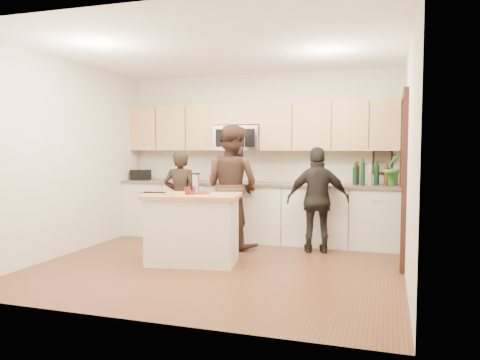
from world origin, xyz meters
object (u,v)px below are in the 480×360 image
(woman_left, at_px, (181,197))
(woman_center, at_px, (232,186))
(toaster, at_px, (141,175))
(island, at_px, (193,228))
(woman_right, at_px, (318,200))

(woman_left, distance_m, woman_center, 0.87)
(woman_left, xyz_separation_m, woman_center, (0.85, -0.01, 0.19))
(toaster, xyz_separation_m, woman_center, (1.85, -0.55, -0.11))
(toaster, bearing_deg, island, -44.48)
(woman_right, bearing_deg, toaster, -22.91)
(toaster, distance_m, woman_center, 1.93)
(woman_left, height_order, woman_right, woman_right)
(toaster, bearing_deg, woman_left, -28.24)
(island, relative_size, toaster, 4.39)
(island, xyz_separation_m, toaster, (-1.69, 1.66, 0.57))
(toaster, bearing_deg, woman_center, -16.47)
(island, height_order, woman_left, woman_left)
(toaster, distance_m, woman_right, 3.20)
(island, bearing_deg, woman_right, 28.61)
(island, distance_m, woman_center, 1.22)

